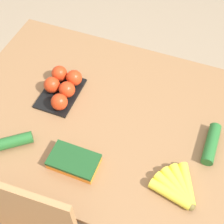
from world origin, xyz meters
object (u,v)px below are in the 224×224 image
Objects in this scene: banana_bunch at (178,188)px; tomato_pack at (62,87)px; carrot_bag at (74,161)px; cucumber_near at (211,144)px; cucumber_far at (10,142)px.

tomato_pack is at bearing -24.38° from banana_bunch.
carrot_bag is 1.04× the size of cucumber_near.
banana_bunch is 1.05× the size of cucumber_far.
tomato_pack is at bearing -102.17° from cucumber_far.
banana_bunch is 0.41m from carrot_bag.
tomato_pack is at bearing -3.75° from cucumber_near.
cucumber_far is (0.07, 0.34, -0.02)m from tomato_pack.
banana_bunch is 0.99× the size of cucumber_near.
cucumber_far reaches higher than banana_bunch.
cucumber_near is 0.82m from cucumber_far.
tomato_pack is 1.29× the size of cucumber_near.
banana_bunch is 0.25m from cucumber_near.
cucumber_near is at bearing -150.82° from carrot_bag.
carrot_bag is at bearing -176.48° from cucumber_far.
tomato_pack reaches higher than cucumber_far.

